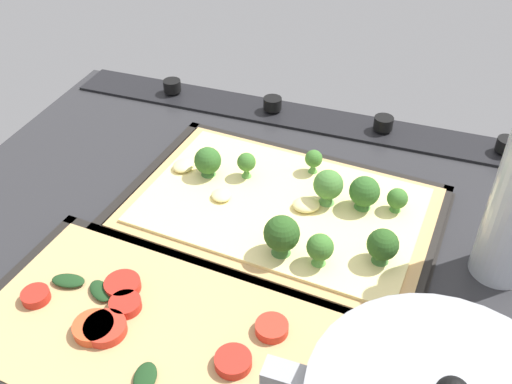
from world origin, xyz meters
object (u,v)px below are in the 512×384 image
(baking_tray_front, at_px, (278,213))
(baking_tray_back, at_px, (150,340))
(broccoli_pizza, at_px, (285,206))
(veggie_pizza_back, at_px, (148,334))

(baking_tray_front, distance_m, baking_tray_back, 0.23)
(baking_tray_front, relative_size, broccoli_pizza, 1.07)
(broccoli_pizza, xyz_separation_m, veggie_pizza_back, (0.07, 0.22, -0.01))
(baking_tray_back, xyz_separation_m, veggie_pizza_back, (0.00, -0.00, 0.01))
(broccoli_pizza, relative_size, baking_tray_back, 0.99)
(broccoli_pizza, distance_m, veggie_pizza_back, 0.23)
(baking_tray_back, relative_size, veggie_pizza_back, 1.07)
(baking_tray_front, xyz_separation_m, broccoli_pizza, (-0.01, 0.00, 0.02))
(baking_tray_front, height_order, veggie_pizza_back, veggie_pizza_back)
(broccoli_pizza, height_order, baking_tray_back, broccoli_pizza)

